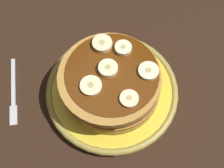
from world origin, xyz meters
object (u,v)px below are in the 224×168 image
at_px(plate, 112,91).
at_px(banana_slice_4, 102,44).
at_px(banana_slice_5, 148,71).
at_px(pancake_stack, 112,82).
at_px(banana_slice_3, 129,99).
at_px(fork, 13,94).
at_px(banana_slice_1, 91,86).
at_px(banana_slice_2, 123,48).
at_px(banana_slice_0, 108,68).

distance_m(plate, banana_slice_4, 0.09).
height_order(plate, banana_slice_4, banana_slice_4).
distance_m(plate, banana_slice_5, 0.09).
distance_m(pancake_stack, banana_slice_3, 0.06).
bearing_deg(banana_slice_5, fork, 133.51).
relative_size(banana_slice_4, fork, 0.30).
distance_m(banana_slice_1, banana_slice_4, 0.08).
bearing_deg(pancake_stack, fork, 133.01).
bearing_deg(banana_slice_2, fork, 145.74).
height_order(banana_slice_2, banana_slice_3, banana_slice_2).
bearing_deg(plate, banana_slice_2, 19.71).
distance_m(banana_slice_3, banana_slice_4, 0.10).
height_order(banana_slice_0, banana_slice_3, banana_slice_0).
relative_size(banana_slice_3, fork, 0.27).
height_order(banana_slice_0, banana_slice_4, same).
height_order(pancake_stack, banana_slice_0, banana_slice_0).
bearing_deg(pancake_stack, banana_slice_5, -44.95).
xyz_separation_m(plate, fork, (-0.12, 0.13, -0.01)).
xyz_separation_m(banana_slice_1, fork, (-0.08, 0.12, -0.08)).
bearing_deg(banana_slice_5, banana_slice_1, 148.48).
xyz_separation_m(pancake_stack, banana_slice_1, (-0.04, 0.01, 0.03)).
xyz_separation_m(banana_slice_3, fork, (-0.10, 0.18, -0.08)).
relative_size(pancake_stack, banana_slice_2, 6.19).
height_order(pancake_stack, banana_slice_5, banana_slice_5).
distance_m(pancake_stack, banana_slice_4, 0.06).
xyz_separation_m(banana_slice_0, banana_slice_3, (-0.02, -0.06, -0.00)).
bearing_deg(banana_slice_1, banana_slice_2, 5.52).
bearing_deg(banana_slice_1, banana_slice_5, -31.52).
bearing_deg(banana_slice_5, pancake_stack, 135.05).
height_order(plate, fork, plate).
bearing_deg(plate, fork, 133.23).
distance_m(banana_slice_3, banana_slice_5, 0.06).
bearing_deg(banana_slice_4, fork, 151.19).
height_order(banana_slice_0, banana_slice_2, same).
distance_m(pancake_stack, banana_slice_1, 0.05).
xyz_separation_m(banana_slice_3, banana_slice_5, (0.06, 0.01, 0.00)).
bearing_deg(banana_slice_4, banana_slice_1, -149.85).
relative_size(banana_slice_1, banana_slice_4, 1.03).
relative_size(banana_slice_3, banana_slice_4, 0.88).
distance_m(banana_slice_2, banana_slice_5, 0.06).
relative_size(banana_slice_2, fork, 0.26).
xyz_separation_m(banana_slice_0, banana_slice_5, (0.04, -0.05, -0.00)).
xyz_separation_m(banana_slice_0, banana_slice_4, (0.03, 0.04, -0.00)).
relative_size(banana_slice_4, banana_slice_5, 1.01).
relative_size(banana_slice_0, banana_slice_4, 0.94).
bearing_deg(fork, banana_slice_0, -44.80).
distance_m(pancake_stack, banana_slice_5, 0.07).
bearing_deg(fork, banana_slice_1, -55.99).
height_order(plate, pancake_stack, pancake_stack).
bearing_deg(pancake_stack, banana_slice_4, 58.58).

